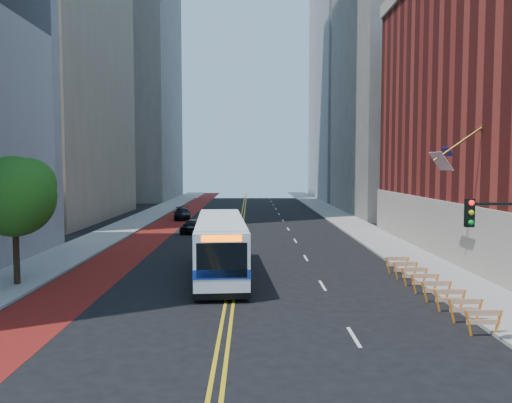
{
  "coord_description": "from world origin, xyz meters",
  "views": [
    {
      "loc": [
        0.97,
        -20.0,
        6.29
      ],
      "look_at": [
        1.29,
        8.0,
        4.33
      ],
      "focal_mm": 35.0,
      "sensor_mm": 36.0,
      "label": 1
    }
  ],
  "objects": [
    {
      "name": "car_b",
      "position": [
        -3.24,
        29.43,
        0.64
      ],
      "size": [
        1.37,
        3.88,
        1.28
      ],
      "primitive_type": "imported",
      "rotation": [
        0.0,
        0.0,
        -0.01
      ],
      "color": "black",
      "rests_on": "ground"
    },
    {
      "name": "ground",
      "position": [
        0.0,
        0.0,
        0.0
      ],
      "size": [
        160.0,
        160.0,
        0.0
      ],
      "primitive_type": "plane",
      "color": "black",
      "rests_on": "ground"
    },
    {
      "name": "midrise_left_far",
      "position": [
        -24.0,
        78.0,
        32.5
      ],
      "size": [
        20.0,
        26.0,
        65.0
      ],
      "primitive_type": "cube",
      "color": "slate",
      "rests_on": "ground"
    },
    {
      "name": "center_line_outer",
      "position": [
        0.18,
        30.0,
        0.0
      ],
      "size": [
        0.14,
        140.0,
        0.01
      ],
      "primitive_type": "cube",
      "color": "gold",
      "rests_on": "ground"
    },
    {
      "name": "car_a",
      "position": [
        -4.59,
        27.3,
        0.65
      ],
      "size": [
        2.19,
        4.03,
        1.3
      ],
      "primitive_type": "imported",
      "rotation": [
        0.0,
        0.0,
        -0.18
      ],
      "color": "black",
      "rests_on": "ground"
    },
    {
      "name": "traffic_signal",
      "position": [
        9.41,
        -3.51,
        3.72
      ],
      "size": [
        2.21,
        0.34,
        5.07
      ],
      "color": "black",
      "rests_on": "sidewalk_right"
    },
    {
      "name": "lane_dashes",
      "position": [
        4.8,
        38.0,
        0.01
      ],
      "size": [
        0.14,
        98.2,
        0.01
      ],
      "color": "silver",
      "rests_on": "ground"
    },
    {
      "name": "transit_bus",
      "position": [
        -0.76,
        8.67,
        1.75
      ],
      "size": [
        3.51,
        12.35,
        3.35
      ],
      "rotation": [
        0.0,
        0.0,
        0.07
      ],
      "color": "white",
      "rests_on": "ground"
    },
    {
      "name": "center_line_inner",
      "position": [
        -0.18,
        30.0,
        0.0
      ],
      "size": [
        0.14,
        140.0,
        0.01
      ],
      "primitive_type": "cube",
      "color": "gold",
      "rests_on": "ground"
    },
    {
      "name": "bus_lane_paint",
      "position": [
        -8.1,
        30.0,
        0.0
      ],
      "size": [
        3.6,
        140.0,
        0.01
      ],
      "primitive_type": "cube",
      "color": "#620F0E",
      "rests_on": "ground"
    },
    {
      "name": "sidewalk_right",
      "position": [
        12.0,
        30.0,
        0.07
      ],
      "size": [
        4.0,
        140.0,
        0.15
      ],
      "primitive_type": "cube",
      "color": "gray",
      "rests_on": "ground"
    },
    {
      "name": "sidewalk_left",
      "position": [
        -12.0,
        30.0,
        0.07
      ],
      "size": [
        4.0,
        140.0,
        0.15
      ],
      "primitive_type": "cube",
      "color": "gray",
      "rests_on": "ground"
    },
    {
      "name": "car_c",
      "position": [
        -7.17,
        39.44,
        0.69
      ],
      "size": [
        2.54,
        4.95,
        1.37
      ],
      "primitive_type": "imported",
      "rotation": [
        0.0,
        0.0,
        0.13
      ],
      "color": "black",
      "rests_on": "ground"
    },
    {
      "name": "midrise_right_far",
      "position": [
        24.0,
        78.0,
        27.5
      ],
      "size": [
        20.0,
        28.0,
        55.0
      ],
      "primitive_type": "cube",
      "color": "gray",
      "rests_on": "ground"
    },
    {
      "name": "midrise_right_near",
      "position": [
        23.0,
        48.0,
        20.0
      ],
      "size": [
        18.0,
        26.0,
        40.0
      ],
      "primitive_type": "cube",
      "color": "slate",
      "rests_on": "ground"
    },
    {
      "name": "street_tree",
      "position": [
        -11.24,
        6.04,
        4.91
      ],
      "size": [
        4.2,
        4.2,
        6.7
      ],
      "color": "black",
      "rests_on": "sidewalk_left"
    },
    {
      "name": "construction_barriers",
      "position": [
        9.6,
        3.42,
        0.68
      ],
      "size": [
        1.42,
        10.91,
        1.0
      ],
      "color": "orange",
      "rests_on": "ground"
    }
  ]
}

